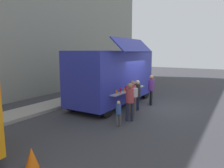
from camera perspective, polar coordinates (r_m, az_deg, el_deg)
ground_plane at (r=11.89m, az=9.93°, el=-5.94°), size 60.00×60.00×0.00m
curb_strip at (r=11.08m, az=-22.64°, el=-7.18°), size 28.00×1.60×0.15m
food_truck_main at (r=11.93m, az=0.48°, el=2.34°), size 6.15×3.12×3.68m
traffic_cone_orange at (r=6.10m, az=-21.11°, el=-18.26°), size 0.36×0.36×0.55m
trash_bin at (r=16.29m, az=-0.05°, el=-0.23°), size 0.60×0.60×0.90m
customer_front_ordering at (r=10.67m, az=6.88°, el=-2.37°), size 0.52×0.32×1.59m
customer_mid_with_backpack at (r=9.73m, az=5.66°, el=-2.90°), size 0.52×0.52×1.68m
customer_rear_waiting at (r=9.02m, az=4.87°, el=-3.96°), size 0.34×0.34×1.69m
customer_extra_browsing at (r=11.99m, az=10.68°, el=-0.86°), size 0.35×0.35×1.71m
child_near_queue at (r=8.43m, az=1.79°, el=-7.46°), size 0.22×0.22×1.06m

